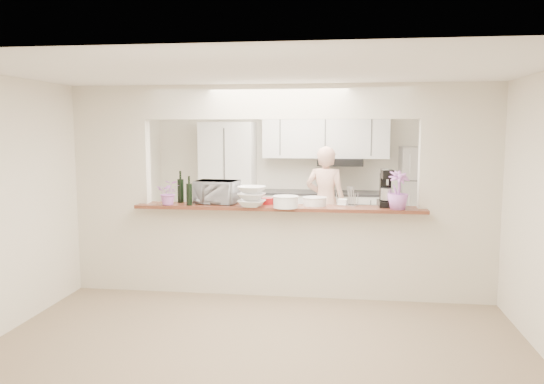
% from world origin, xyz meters
% --- Properties ---
extents(floor, '(6.00, 6.00, 0.00)m').
position_xyz_m(floor, '(0.00, 0.00, 0.00)').
color(floor, gray).
rests_on(floor, ground).
extents(tile_overlay, '(5.00, 2.90, 0.01)m').
position_xyz_m(tile_overlay, '(0.00, 1.55, 0.01)').
color(tile_overlay, beige).
rests_on(tile_overlay, floor).
extents(partition, '(5.00, 0.15, 2.50)m').
position_xyz_m(partition, '(0.00, 0.00, 1.48)').
color(partition, beige).
rests_on(partition, floor).
extents(bar_counter, '(3.40, 0.38, 1.09)m').
position_xyz_m(bar_counter, '(0.00, -0.00, 0.58)').
color(bar_counter, beige).
rests_on(bar_counter, floor).
extents(kitchen_cabinets, '(3.15, 0.62, 2.25)m').
position_xyz_m(kitchen_cabinets, '(-0.19, 2.72, 0.97)').
color(kitchen_cabinets, silver).
rests_on(kitchen_cabinets, floor).
extents(refrigerator, '(0.75, 0.70, 1.70)m').
position_xyz_m(refrigerator, '(2.05, 2.65, 0.85)').
color(refrigerator, '#B3B2B7').
rests_on(refrigerator, floor).
extents(flower_left, '(0.30, 0.28, 0.30)m').
position_xyz_m(flower_left, '(-1.30, -0.15, 1.24)').
color(flower_left, '#D973D2').
rests_on(flower_left, bar_counter).
extents(wine_bottle_a, '(0.07, 0.07, 0.35)m').
position_xyz_m(wine_bottle_a, '(-1.05, -0.15, 1.23)').
color(wine_bottle_a, black).
rests_on(wine_bottle_a, bar_counter).
extents(wine_bottle_b, '(0.08, 0.08, 0.39)m').
position_xyz_m(wine_bottle_b, '(-1.22, 0.07, 1.24)').
color(wine_bottle_b, black).
rests_on(wine_bottle_b, bar_counter).
extents(toaster_oven, '(0.54, 0.40, 0.28)m').
position_xyz_m(toaster_oven, '(-0.76, 0.05, 1.23)').
color(toaster_oven, '#A2A3A7').
rests_on(toaster_oven, bar_counter).
extents(serving_bowls, '(0.35, 0.35, 0.23)m').
position_xyz_m(serving_bowls, '(-0.30, -0.17, 1.21)').
color(serving_bowls, silver).
rests_on(serving_bowls, bar_counter).
extents(plate_stack_a, '(0.30, 0.30, 0.13)m').
position_xyz_m(plate_stack_a, '(0.10, -0.19, 1.16)').
color(plate_stack_a, white).
rests_on(plate_stack_a, bar_counter).
extents(plate_stack_b, '(0.29, 0.29, 0.10)m').
position_xyz_m(plate_stack_b, '(0.42, 0.03, 1.14)').
color(plate_stack_b, white).
rests_on(plate_stack_b, bar_counter).
extents(red_bowl, '(0.16, 0.16, 0.07)m').
position_xyz_m(red_bowl, '(-0.15, 0.08, 1.13)').
color(red_bowl, maroon).
rests_on(red_bowl, bar_counter).
extents(tan_bowl, '(0.16, 0.16, 0.07)m').
position_xyz_m(tan_bowl, '(0.40, 0.08, 1.13)').
color(tan_bowl, tan).
rests_on(tan_bowl, bar_counter).
extents(utensil_caddy, '(0.27, 0.20, 0.23)m').
position_xyz_m(utensil_caddy, '(0.80, 0.05, 1.19)').
color(utensil_caddy, silver).
rests_on(utensil_caddy, bar_counter).
extents(stand_mixer, '(0.20, 0.31, 0.43)m').
position_xyz_m(stand_mixer, '(1.25, 0.06, 1.28)').
color(stand_mixer, black).
rests_on(stand_mixer, bar_counter).
extents(flower_right, '(0.31, 0.31, 0.43)m').
position_xyz_m(flower_right, '(1.36, -0.15, 1.31)').
color(flower_right, '#D271CE').
rests_on(flower_right, bar_counter).
extents(person, '(0.70, 0.54, 1.72)m').
position_xyz_m(person, '(0.49, 1.99, 0.86)').
color(person, '#DAA48D').
rests_on(person, floor).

